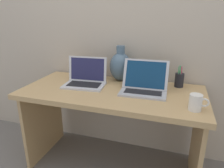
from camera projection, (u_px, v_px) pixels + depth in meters
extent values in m
plane|color=slate|center=(112.00, 165.00, 1.92)|extent=(6.00, 6.00, 0.00)
cube|color=#BCAD99|center=(125.00, 27.00, 1.86)|extent=(4.40, 0.04, 2.40)
cube|color=tan|center=(112.00, 92.00, 1.68)|extent=(1.45, 0.67, 0.04)
cube|color=tan|center=(44.00, 120.00, 2.00)|extent=(0.03, 0.57, 0.70)
cube|color=tan|center=(196.00, 147.00, 1.61)|extent=(0.03, 0.57, 0.70)
cube|color=silver|center=(84.00, 85.00, 1.76)|extent=(0.36, 0.25, 0.01)
cube|color=black|center=(84.00, 84.00, 1.75)|extent=(0.28, 0.16, 0.00)
cube|color=silver|center=(87.00, 69.00, 1.81)|extent=(0.34, 0.07, 0.22)
cube|color=#23234C|center=(87.00, 69.00, 1.81)|extent=(0.30, 0.06, 0.19)
cube|color=#B2B2B7|center=(143.00, 92.00, 1.61)|extent=(0.36, 0.26, 0.01)
cube|color=black|center=(143.00, 91.00, 1.61)|extent=(0.29, 0.16, 0.00)
cube|color=#B2B2B7|center=(145.00, 75.00, 1.65)|extent=(0.35, 0.12, 0.22)
cube|color=navy|center=(145.00, 75.00, 1.65)|extent=(0.31, 0.11, 0.20)
ellipsoid|color=slate|center=(120.00, 67.00, 1.88)|extent=(0.19, 0.19, 0.25)
cylinder|color=slate|center=(121.00, 50.00, 1.83)|extent=(0.07, 0.07, 0.07)
cylinder|color=white|center=(195.00, 102.00, 1.32)|extent=(0.08, 0.08, 0.11)
torus|color=white|center=(204.00, 103.00, 1.30)|extent=(0.06, 0.01, 0.06)
cylinder|color=black|center=(179.00, 80.00, 1.73)|extent=(0.07, 0.07, 0.11)
cylinder|color=#D83359|center=(181.00, 75.00, 1.70)|extent=(0.02, 0.02, 0.14)
cylinder|color=#4CA566|center=(178.00, 75.00, 1.71)|extent=(0.01, 0.01, 0.14)
cylinder|color=#4CA566|center=(181.00, 74.00, 1.70)|extent=(0.03, 0.02, 0.15)
cylinder|color=#4CA566|center=(179.00, 74.00, 1.73)|extent=(0.02, 0.02, 0.14)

